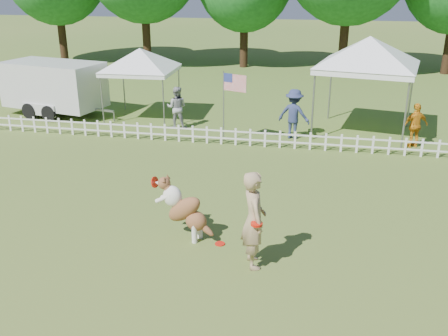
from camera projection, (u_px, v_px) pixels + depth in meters
The scene contains 12 objects.
ground at pixel (212, 251), 10.45m from camera, with size 120.00×120.00×0.00m, color #345F1E.
picket_fence at pixel (258, 138), 16.75m from camera, with size 22.00×0.08×0.60m, color white, non-canonical shape.
handler at pixel (254, 220), 9.62m from camera, with size 0.73×0.48×1.99m, color tan.
dog at pixel (185, 209), 10.76m from camera, with size 1.31×0.44×1.36m, color brown, non-canonical shape.
frisbee_on_turf at pixel (220, 244), 10.72m from camera, with size 0.22×0.22×0.02m, color red.
canopy_tent_left at pixel (142, 84), 19.79m from camera, with size 2.63×2.63×2.72m, color white, non-canonical shape.
canopy_tent_right at pixel (365, 87), 17.73m from camera, with size 3.28×3.28×3.39m, color white, non-canonical shape.
cargo_trailer at pixel (54, 88), 20.44m from camera, with size 4.98×2.19×2.19m, color silver, non-canonical shape.
flag_pole at pixel (224, 107), 16.97m from camera, with size 0.93×0.10×2.43m, color gray, non-canonical shape.
spectator_a at pixel (177, 107), 18.67m from camera, with size 0.76×0.60×1.57m, color #98989D.
spectator_b at pixel (294, 114), 17.42m from camera, with size 1.13×0.65×1.75m, color navy.
spectator_c at pixel (415, 125), 16.55m from camera, with size 0.88×0.37×1.50m, color orange.
Camera 1 is at (2.04, -8.90, 5.39)m, focal length 40.00 mm.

